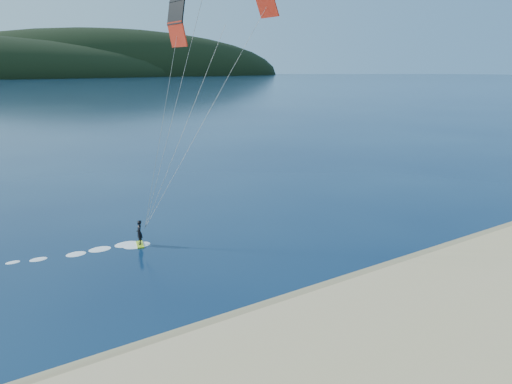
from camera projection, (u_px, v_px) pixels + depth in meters
ground at (328, 354)px, 22.43m from camera, size 1800.00×1800.00×0.00m
wet_sand at (268, 313)px, 25.99m from camera, size 220.00×2.50×0.10m
kitesurfer_near at (220, 33)px, 33.22m from camera, size 20.48×6.07×18.30m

